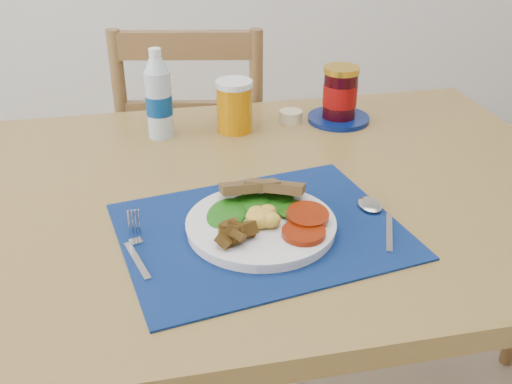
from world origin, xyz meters
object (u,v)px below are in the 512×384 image
(chair_far, at_px, (195,142))
(jam_on_saucer, at_px, (340,97))
(juice_glass, at_px, (234,107))
(breakfast_plate, at_px, (258,222))
(water_bottle, at_px, (159,99))

(chair_far, xyz_separation_m, jam_on_saucer, (0.31, -0.35, 0.24))
(juice_glass, bearing_deg, breakfast_plate, -94.84)
(breakfast_plate, distance_m, jam_on_saucer, 0.53)
(breakfast_plate, relative_size, jam_on_saucer, 1.68)
(chair_far, relative_size, juice_glass, 10.09)
(breakfast_plate, height_order, jam_on_saucer, jam_on_saucer)
(water_bottle, distance_m, juice_glass, 0.17)
(chair_far, relative_size, breakfast_plate, 4.58)
(water_bottle, relative_size, jam_on_saucer, 1.37)
(jam_on_saucer, bearing_deg, chair_far, 131.73)
(breakfast_plate, distance_m, water_bottle, 0.46)
(breakfast_plate, relative_size, water_bottle, 1.23)
(chair_far, bearing_deg, juice_glass, 110.55)
(water_bottle, bearing_deg, chair_far, 73.20)
(chair_far, xyz_separation_m, breakfast_plate, (0.02, -0.80, 0.20))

